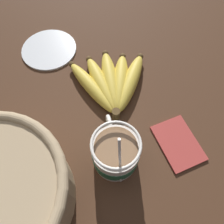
% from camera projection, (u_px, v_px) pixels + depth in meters
% --- Properties ---
extents(table, '(1.24, 1.24, 0.04)m').
position_uv_depth(table, '(117.00, 129.00, 0.55)').
color(table, '#422819').
rests_on(table, ground).
extents(coffee_mug, '(0.14, 0.10, 0.17)m').
position_uv_depth(coffee_mug, '(115.00, 153.00, 0.46)').
color(coffee_mug, white).
rests_on(coffee_mug, table).
extents(banana_bunch, '(0.22, 0.23, 0.04)m').
position_uv_depth(banana_bunch, '(112.00, 83.00, 0.58)').
color(banana_bunch, '#4C381E').
rests_on(banana_bunch, table).
extents(napkin, '(0.14, 0.11, 0.01)m').
position_uv_depth(napkin, '(178.00, 143.00, 0.51)').
color(napkin, '#A33833').
rests_on(napkin, table).
extents(small_plate, '(0.16, 0.16, 0.01)m').
position_uv_depth(small_plate, '(49.00, 49.00, 0.66)').
color(small_plate, silver).
rests_on(small_plate, table).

